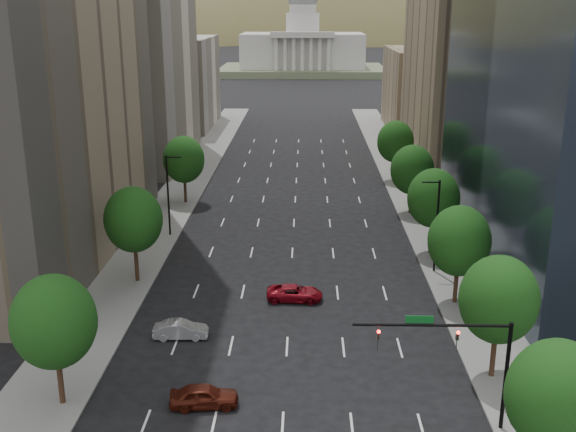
# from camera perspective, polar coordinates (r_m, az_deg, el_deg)

# --- Properties ---
(sidewalk_left) EXTENTS (6.00, 200.00, 0.15)m
(sidewalk_left) POSITION_cam_1_polar(r_m,az_deg,el_deg) (71.55, -12.16, -2.86)
(sidewalk_left) COLOR slate
(sidewalk_left) RESTS_ON ground
(sidewalk_right) EXTENTS (6.00, 200.00, 0.15)m
(sidewalk_right) POSITION_cam_1_polar(r_m,az_deg,el_deg) (71.02, 12.99, -3.07)
(sidewalk_right) COLOR slate
(sidewalk_right) RESTS_ON ground
(midrise_cream_left) EXTENTS (14.00, 30.00, 35.00)m
(midrise_cream_left) POSITION_cam_1_polar(r_m,az_deg,el_deg) (111.59, -12.48, 13.41)
(midrise_cream_left) COLOR beige
(midrise_cream_left) RESTS_ON ground
(filler_left) EXTENTS (14.00, 26.00, 18.00)m
(filler_left) POSITION_cam_1_polar(r_m,az_deg,el_deg) (144.47, -9.17, 10.99)
(filler_left) COLOR beige
(filler_left) RESTS_ON ground
(parking_tan_right) EXTENTS (14.00, 30.00, 30.00)m
(parking_tan_right) POSITION_cam_1_polar(r_m,az_deg,el_deg) (108.30, 14.45, 11.85)
(parking_tan_right) COLOR #8C7759
(parking_tan_right) RESTS_ON ground
(filler_right) EXTENTS (14.00, 26.00, 16.00)m
(filler_right) POSITION_cam_1_polar(r_m,az_deg,el_deg) (141.22, 11.33, 10.33)
(filler_right) COLOR #8C7759
(filler_right) RESTS_ON ground
(tree_right_0) EXTENTS (5.20, 5.20, 8.39)m
(tree_right_0) POSITION_cam_1_polar(r_m,az_deg,el_deg) (37.84, 21.63, -13.89)
(tree_right_0) COLOR #382316
(tree_right_0) RESTS_ON ground
(tree_right_1) EXTENTS (5.20, 5.20, 8.75)m
(tree_right_1) POSITION_cam_1_polar(r_m,az_deg,el_deg) (46.96, 17.24, -6.70)
(tree_right_1) COLOR #382316
(tree_right_1) RESTS_ON ground
(tree_right_2) EXTENTS (5.20, 5.20, 8.61)m
(tree_right_2) POSITION_cam_1_polar(r_m,az_deg,el_deg) (57.83, 14.15, -2.04)
(tree_right_2) COLOR #382316
(tree_right_2) RESTS_ON ground
(tree_right_3) EXTENTS (5.20, 5.20, 8.89)m
(tree_right_3) POSITION_cam_1_polar(r_m,az_deg,el_deg) (68.96, 12.09, 1.47)
(tree_right_3) COLOR #382316
(tree_right_3) RESTS_ON ground
(tree_right_4) EXTENTS (5.20, 5.20, 8.46)m
(tree_right_4) POSITION_cam_1_polar(r_m,az_deg,el_deg) (82.43, 10.36, 3.83)
(tree_right_4) COLOR #382316
(tree_right_4) RESTS_ON ground
(tree_right_5) EXTENTS (5.20, 5.20, 8.75)m
(tree_right_5) POSITION_cam_1_polar(r_m,az_deg,el_deg) (97.86, 8.99, 6.17)
(tree_right_5) COLOR #382316
(tree_right_5) RESTS_ON ground
(tree_left_0) EXTENTS (5.20, 5.20, 8.75)m
(tree_left_0) POSITION_cam_1_polar(r_m,az_deg,el_deg) (44.27, -19.02, -8.38)
(tree_left_0) COLOR #382316
(tree_left_0) RESTS_ON ground
(tree_left_1) EXTENTS (5.20, 5.20, 8.97)m
(tree_left_1) POSITION_cam_1_polar(r_m,az_deg,el_deg) (61.99, -12.83, -0.30)
(tree_left_1) COLOR #382316
(tree_left_1) RESTS_ON ground
(tree_left_2) EXTENTS (5.20, 5.20, 8.68)m
(tree_left_2) POSITION_cam_1_polar(r_m,az_deg,el_deg) (86.64, -8.72, 4.70)
(tree_left_2) COLOR #382316
(tree_left_2) RESTS_ON ground
(streetlight_rn) EXTENTS (1.70, 0.20, 9.00)m
(streetlight_rn) POSITION_cam_1_polar(r_m,az_deg,el_deg) (64.45, 12.31, -0.63)
(streetlight_rn) COLOR black
(streetlight_rn) RESTS_ON ground
(streetlight_ln) EXTENTS (1.70, 0.20, 9.00)m
(streetlight_ln) POSITION_cam_1_polar(r_m,az_deg,el_deg) (74.33, -9.97, 1.89)
(streetlight_ln) COLOR black
(streetlight_ln) RESTS_ON ground
(traffic_signal) EXTENTS (9.12, 0.40, 7.38)m
(traffic_signal) POSITION_cam_1_polar(r_m,az_deg,el_deg) (41.12, 14.63, -10.91)
(traffic_signal) COLOR black
(traffic_signal) RESTS_ON ground
(capitol) EXTENTS (60.00, 40.00, 35.20)m
(capitol) POSITION_cam_1_polar(r_m,az_deg,el_deg) (255.44, 1.22, 13.73)
(capitol) COLOR #596647
(capitol) RESTS_ON ground
(foothills) EXTENTS (720.00, 413.00, 263.00)m
(foothills) POSITION_cam_1_polar(r_m,az_deg,el_deg) (608.73, 4.70, 11.34)
(foothills) COLOR brown
(foothills) RESTS_ON ground
(car_maroon) EXTENTS (4.48, 2.17, 1.47)m
(car_maroon) POSITION_cam_1_polar(r_m,az_deg,el_deg) (44.46, -7.05, -14.74)
(car_maroon) COLOR #48150C
(car_maroon) RESTS_ON ground
(car_silver) EXTENTS (4.20, 1.65, 1.36)m
(car_silver) POSITION_cam_1_polar(r_m,az_deg,el_deg) (52.85, -8.97, -9.39)
(car_silver) COLOR #9FA0A4
(car_silver) RESTS_ON ground
(car_red_far) EXTENTS (4.85, 2.36, 1.33)m
(car_red_far) POSITION_cam_1_polar(r_m,az_deg,el_deg) (58.52, 0.56, -6.46)
(car_red_far) COLOR maroon
(car_red_far) RESTS_ON ground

